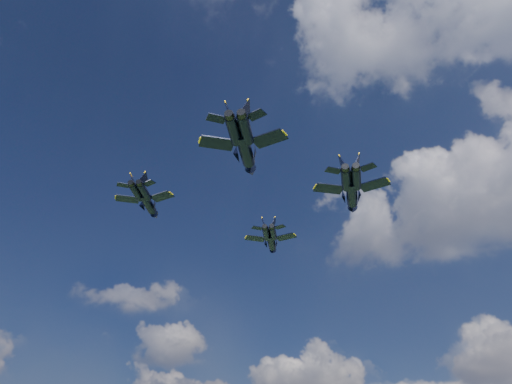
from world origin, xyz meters
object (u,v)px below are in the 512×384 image
object	(u,v)px
jet_left	(148,204)
jet_lead	(271,242)
jet_slot	(246,151)
jet_right	(352,194)

from	to	relation	value
jet_left	jet_lead	bearing A→B (deg)	43.47
jet_lead	jet_slot	size ratio (longest dim) A/B	0.77
jet_slot	jet_right	bearing A→B (deg)	47.89
jet_lead	jet_left	world-z (taller)	jet_lead
jet_right	jet_slot	size ratio (longest dim) A/B	0.99
jet_left	jet_right	distance (m)	37.89
jet_left	jet_right	size ratio (longest dim) A/B	0.81
jet_lead	jet_right	bearing A→B (deg)	-46.99
jet_lead	jet_left	distance (m)	28.76
jet_slot	jet_left	bearing A→B (deg)	143.24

